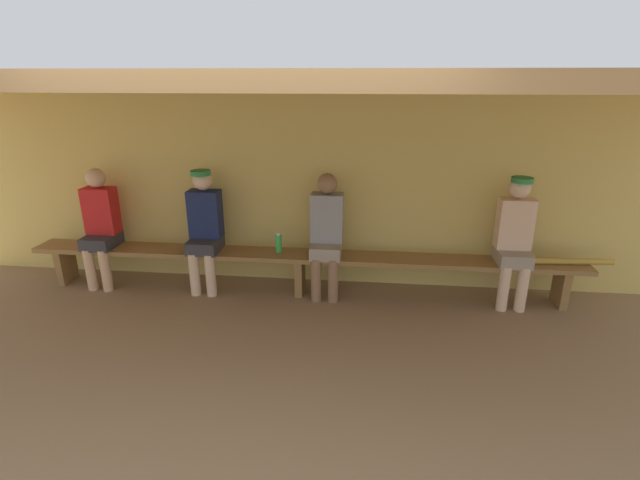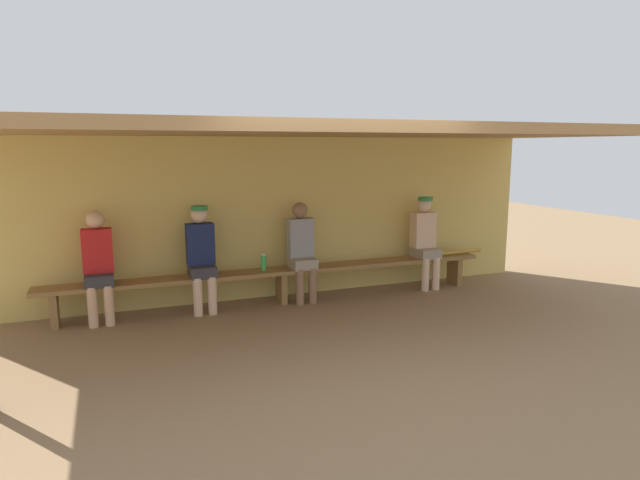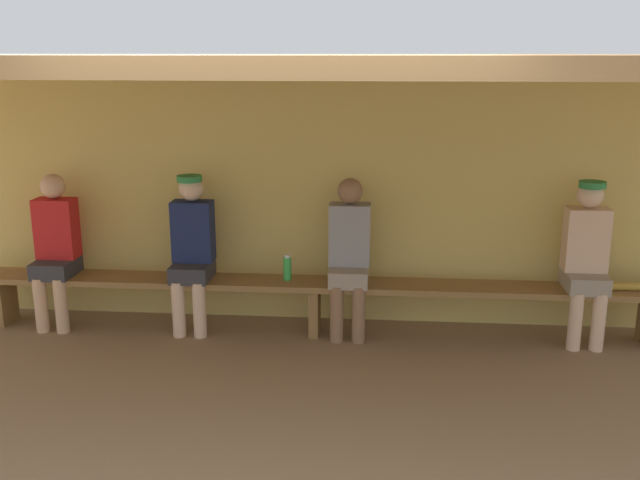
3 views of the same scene
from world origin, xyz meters
The scene contains 9 objects.
ground_plane centered at (0.00, 0.00, 0.00)m, with size 24.00×24.00×0.00m, color #8C6D4C.
back_wall centered at (0.00, 2.00, 1.10)m, with size 8.00×0.20×2.20m, color #D8BC60.
dugout_roof centered at (0.00, 0.70, 2.26)m, with size 8.00×2.80×0.12m, color #9E7547.
bench centered at (0.00, 1.55, 0.39)m, with size 6.00×0.36×0.46m.
player_leftmost centered at (-1.04, 1.55, 0.75)m, with size 0.34×0.42×1.34m.
player_near_post centered at (0.29, 1.55, 0.73)m, with size 0.34×0.42×1.34m.
player_in_red centered at (2.21, 1.55, 0.75)m, with size 0.34×0.42×1.34m.
player_in_blue centered at (-2.25, 1.55, 0.73)m, with size 0.34×0.42×1.34m.
water_bottle_orange centered at (-0.23, 1.58, 0.56)m, with size 0.07×0.07×0.22m.
Camera 3 is at (0.55, -4.24, 2.33)m, focal length 40.60 mm.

